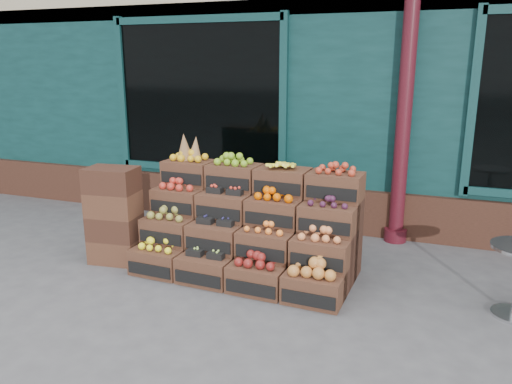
% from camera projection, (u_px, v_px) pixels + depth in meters
% --- Properties ---
extents(ground, '(60.00, 60.00, 0.00)m').
position_uv_depth(ground, '(250.00, 293.00, 4.94)').
color(ground, '#4C4C4F').
rests_on(ground, ground).
extents(shop_facade, '(12.00, 6.24, 4.80)m').
position_uv_depth(shop_facade, '(352.00, 52.00, 8.97)').
color(shop_facade, '#0E3131').
rests_on(shop_facade, ground).
extents(crate_display, '(2.34, 1.21, 1.43)m').
position_uv_depth(crate_display, '(249.00, 231.00, 5.41)').
color(crate_display, '#4A2B1D').
rests_on(crate_display, ground).
extents(spare_crates, '(0.59, 0.44, 1.10)m').
position_uv_depth(spare_crates, '(114.00, 215.00, 5.61)').
color(spare_crates, '#4A2B1D').
rests_on(spare_crates, ground).
extents(shopkeeper, '(0.88, 0.71, 2.08)m').
position_uv_depth(shopkeeper, '(224.00, 142.00, 7.55)').
color(shopkeeper, '#18572E').
rests_on(shopkeeper, ground).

